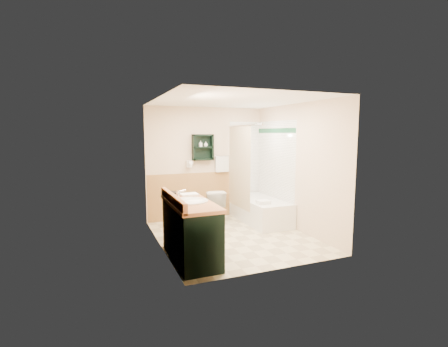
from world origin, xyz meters
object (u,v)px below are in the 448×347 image
vanity (191,231)px  vanity_book (168,187)px  bathtub (261,211)px  soap_bottle_b (206,145)px  soap_bottle_a (200,145)px  hair_dryer (189,164)px  toilet (213,206)px  wall_shelf (203,147)px

vanity → vanity_book: 0.89m
bathtub → soap_bottle_b: size_ratio=14.55×
soap_bottle_b → vanity: bearing=-114.5°
soap_bottle_a → bathtub: bearing=-33.2°
hair_dryer → bathtub: hair_dryer is taller
hair_dryer → toilet: bearing=-44.9°
vanity → soap_bottle_b: size_ratio=13.26×
soap_bottle_b → soap_bottle_a: bearing=180.0°
toilet → vanity_book: bearing=50.5°
vanity → soap_bottle_a: size_ratio=11.02×
bathtub → toilet: 0.99m
wall_shelf → toilet: wall_shelf is taller
soap_bottle_b → bathtub: bearing=-36.3°
soap_bottle_b → wall_shelf: bearing=175.5°
bathtub → toilet: size_ratio=2.13×
wall_shelf → vanity_book: bearing=-126.7°
hair_dryer → bathtub: bearing=-29.1°
toilet → vanity_book: size_ratio=3.04×
bathtub → soap_bottle_b: (-0.96, 0.71, 1.36)m
vanity → soap_bottle_b: soap_bottle_b is taller
wall_shelf → soap_bottle_b: 0.08m
toilet → vanity: bearing=68.5°
hair_dryer → bathtub: size_ratio=0.16×
toilet → soap_bottle_a: size_ratio=5.67×
wall_shelf → vanity: size_ratio=0.40×
hair_dryer → soap_bottle_b: bearing=-4.7°
hair_dryer → vanity_book: hair_dryer is taller
bathtub → vanity_book: (-2.08, -0.71, 0.74)m
wall_shelf → hair_dryer: wall_shelf is taller
hair_dryer → vanity_book: (-0.76, -1.44, -0.22)m
wall_shelf → toilet: 1.26m
bathtub → vanity_book: size_ratio=6.48×
vanity → toilet: bearing=60.2°
wall_shelf → toilet: size_ratio=0.78×
vanity → soap_bottle_a: bearing=68.2°
wall_shelf → vanity: (-0.89, -2.11, -1.12)m
toilet → soap_bottle_a: soap_bottle_a is taller
wall_shelf → soap_bottle_a: 0.07m
wall_shelf → toilet: bearing=-75.3°
vanity → soap_bottle_b: bearing=65.5°
bathtub → soap_bottle_a: soap_bottle_a is taller
wall_shelf → vanity: wall_shelf is taller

